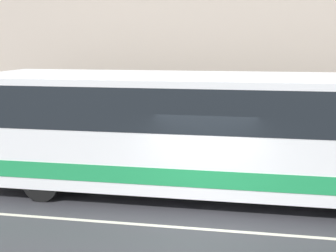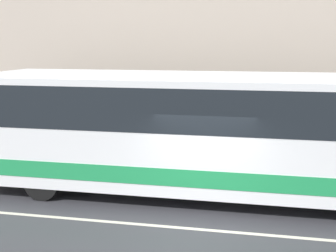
{
  "view_description": "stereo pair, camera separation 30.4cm",
  "coord_description": "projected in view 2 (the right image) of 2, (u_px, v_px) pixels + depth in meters",
  "views": [
    {
      "loc": [
        1.21,
        -10.16,
        4.25
      ],
      "look_at": [
        -1.18,
        2.26,
        1.98
      ],
      "focal_mm": 50.0,
      "sensor_mm": 36.0,
      "label": 1
    },
    {
      "loc": [
        1.51,
        -10.1,
        4.25
      ],
      "look_at": [
        -1.18,
        2.26,
        1.98
      ],
      "focal_mm": 50.0,
      "sensor_mm": 36.0,
      "label": 2
    }
  ],
  "objects": [
    {
      "name": "sidewalk",
      "position": [
        220.0,
        168.0,
        15.68
      ],
      "size": [
        60.0,
        2.22,
        0.17
      ],
      "color": "gray",
      "rests_on": "ground_plane"
    },
    {
      "name": "lane_stripe",
      "position": [
        197.0,
        229.0,
        10.78
      ],
      "size": [
        54.0,
        0.14,
        0.01
      ],
      "color": "beige",
      "rests_on": "ground_plane"
    },
    {
      "name": "pedestrian_waiting",
      "position": [
        170.0,
        140.0,
        16.43
      ],
      "size": [
        0.36,
        0.36,
        1.54
      ],
      "color": "#333338",
      "rests_on": "sidewalk"
    },
    {
      "name": "ground_plane",
      "position": [
        197.0,
        229.0,
        10.78
      ],
      "size": [
        60.0,
        60.0,
        0.0
      ],
      "primitive_type": "plane",
      "color": "#333338"
    },
    {
      "name": "transit_bus",
      "position": [
        187.0,
        128.0,
        12.75
      ],
      "size": [
        12.39,
        2.55,
        3.44
      ],
      "color": "white",
      "rests_on": "ground_plane"
    },
    {
      "name": "building_facade",
      "position": [
        227.0,
        15.0,
        15.99
      ],
      "size": [
        60.0,
        0.35,
        10.75
      ],
      "color": "#B7A899",
      "rests_on": "ground_plane"
    }
  ]
}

